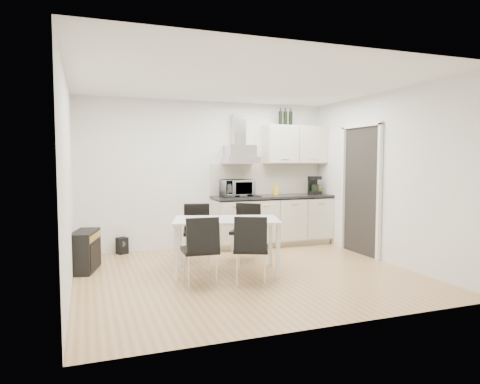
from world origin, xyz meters
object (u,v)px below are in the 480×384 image
at_px(chair_near_left, 200,251).
at_px(chair_near_right, 251,250).
at_px(dining_table, 226,224).
at_px(chair_far_left, 197,233).
at_px(kitchenette, 274,200).
at_px(guitar_amp, 85,251).
at_px(chair_far_right, 246,232).
at_px(floor_speaker, 122,246).

distance_m(chair_near_left, chair_near_right, 0.65).
bearing_deg(dining_table, chair_near_left, -119.07).
bearing_deg(chair_far_left, chair_near_left, 90.18).
height_order(kitchenette, guitar_amp, kitchenette).
xyz_separation_m(dining_table, chair_far_left, (-0.23, 0.77, -0.23)).
xyz_separation_m(kitchenette, chair_far_right, (-0.92, -0.98, -0.39)).
bearing_deg(chair_far_right, kitchenette, -98.36).
relative_size(kitchenette, chair_far_right, 2.86).
xyz_separation_m(chair_near_left, chair_near_right, (0.63, -0.15, 0.00)).
distance_m(kitchenette, dining_table, 2.10).
bearing_deg(chair_near_left, dining_table, 47.81).
relative_size(chair_far_left, guitar_amp, 1.20).
xyz_separation_m(chair_far_right, guitar_amp, (-2.35, 0.19, -0.16)).
bearing_deg(chair_near_right, chair_far_right, 96.89).
height_order(dining_table, floor_speaker, dining_table).
xyz_separation_m(chair_far_left, guitar_amp, (-1.63, -0.02, -0.16)).
relative_size(kitchenette, dining_table, 1.57).
height_order(kitchenette, chair_far_right, kitchenette).
height_order(chair_far_left, chair_near_right, same).
relative_size(kitchenette, chair_far_left, 2.86).
relative_size(chair_far_right, chair_near_left, 1.00).
xyz_separation_m(kitchenette, floor_speaker, (-2.69, 0.17, -0.69)).
bearing_deg(guitar_amp, floor_speaker, 73.46).
bearing_deg(kitchenette, chair_near_right, -120.61).
height_order(chair_far_left, chair_near_left, same).
bearing_deg(floor_speaker, chair_far_left, -66.00).
bearing_deg(dining_table, chair_far_right, 64.63).
xyz_separation_m(dining_table, guitar_amp, (-1.86, 0.75, -0.39)).
height_order(chair_far_right, chair_near_right, same).
bearing_deg(chair_far_right, chair_near_right, 107.52).
xyz_separation_m(chair_far_right, floor_speaker, (-1.77, 1.14, -0.30)).
relative_size(chair_far_right, floor_speaker, 3.21).
distance_m(chair_far_left, floor_speaker, 1.44).
distance_m(chair_near_right, floor_speaker, 2.76).
bearing_deg(chair_far_left, guitar_amp, 13.48).
bearing_deg(chair_near_right, dining_table, 124.11).
height_order(chair_far_left, chair_far_right, same).
distance_m(kitchenette, guitar_amp, 3.41).
distance_m(chair_near_right, guitar_amp, 2.43).
height_order(dining_table, chair_far_left, chair_far_left).
relative_size(dining_table, chair_near_left, 1.83).
distance_m(dining_table, chair_near_right, 0.71).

